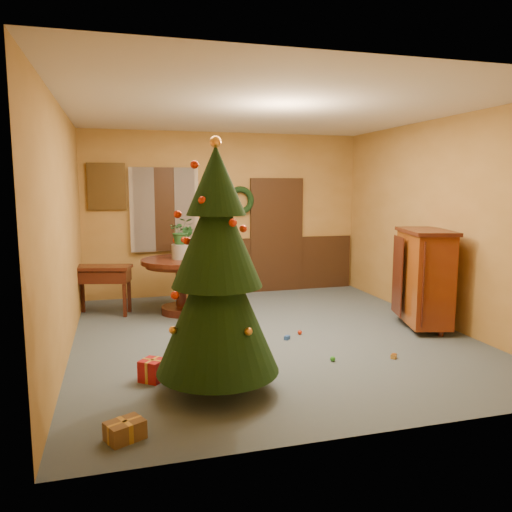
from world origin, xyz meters
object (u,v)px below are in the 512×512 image
object	(u,v)px
dining_table	(182,275)
christmas_tree	(217,275)
chair_near	(202,285)
sideboard	(424,276)
writing_desk	(103,278)

from	to	relation	value
dining_table	christmas_tree	distance (m)	3.13
chair_near	sideboard	bearing A→B (deg)	-22.85
dining_table	sideboard	world-z (taller)	sideboard
writing_desk	sideboard	world-z (taller)	sideboard
christmas_tree	sideboard	distance (m)	3.49
dining_table	sideboard	size ratio (longest dim) A/B	0.90
sideboard	christmas_tree	bearing A→B (deg)	-156.44
christmas_tree	sideboard	world-z (taller)	christmas_tree
writing_desk	christmas_tree	bearing A→B (deg)	-71.29
christmas_tree	sideboard	size ratio (longest dim) A/B	1.76
chair_near	writing_desk	distance (m)	1.58
christmas_tree	chair_near	bearing A→B (deg)	83.74
christmas_tree	sideboard	xyz separation A→B (m)	(3.18, 1.38, -0.41)
chair_near	christmas_tree	distance (m)	2.69
dining_table	writing_desk	distance (m)	1.21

